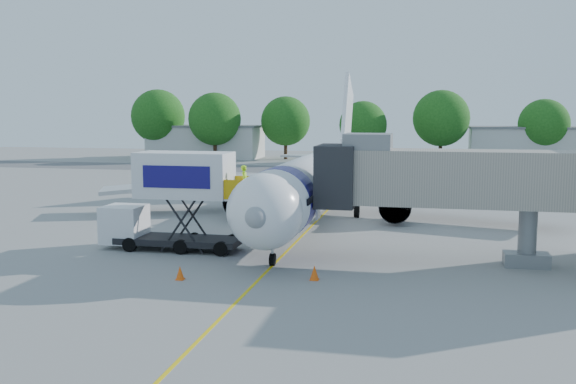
% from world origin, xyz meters
% --- Properties ---
extents(ground, '(160.00, 160.00, 0.00)m').
position_xyz_m(ground, '(0.00, 0.00, 0.00)').
color(ground, gray).
rests_on(ground, ground).
extents(guidance_line, '(0.15, 70.00, 0.01)m').
position_xyz_m(guidance_line, '(0.00, 0.00, 0.01)').
color(guidance_line, yellow).
rests_on(guidance_line, ground).
extents(taxiway_strip, '(120.00, 10.00, 0.01)m').
position_xyz_m(taxiway_strip, '(0.00, 42.00, 0.00)').
color(taxiway_strip, '#59595B').
rests_on(taxiway_strip, ground).
extents(aircraft, '(34.17, 37.73, 11.35)m').
position_xyz_m(aircraft, '(0.00, 4.12, 2.95)').
color(aircraft, white).
rests_on(aircraft, ground).
extents(jet_bridge, '(13.90, 3.20, 6.60)m').
position_xyz_m(jet_bridge, '(7.99, -7.00, 4.34)').
color(jet_bridge, '#A59D8D').
rests_on(jet_bridge, ground).
extents(catering_hiloader, '(8.55, 2.44, 5.50)m').
position_xyz_m(catering_hiloader, '(-6.27, -7.00, 2.76)').
color(catering_hiloader, black).
rests_on(catering_hiloader, ground).
extents(ground_tug, '(3.46, 1.91, 1.35)m').
position_xyz_m(ground_tug, '(1.04, -19.40, 0.71)').
color(ground_tug, silver).
rests_on(ground_tug, ground).
extents(safety_cone_a, '(0.43, 0.43, 0.69)m').
position_xyz_m(safety_cone_a, '(2.53, -11.75, 0.33)').
color(safety_cone_a, '#FA570D').
rests_on(safety_cone_a, ground).
extents(safety_cone_b, '(0.41, 0.41, 0.65)m').
position_xyz_m(safety_cone_b, '(-3.56, -13.01, 0.31)').
color(safety_cone_b, '#FA570D').
rests_on(safety_cone_b, ground).
extents(outbuilding_left, '(18.40, 8.40, 5.30)m').
position_xyz_m(outbuilding_left, '(-28.00, 60.00, 2.66)').
color(outbuilding_left, beige).
rests_on(outbuilding_left, ground).
extents(outbuilding_right, '(16.40, 7.40, 5.30)m').
position_xyz_m(outbuilding_right, '(22.00, 62.00, 2.66)').
color(outbuilding_right, beige).
rests_on(outbuilding_right, ground).
extents(tree_a, '(8.72, 8.72, 11.12)m').
position_xyz_m(tree_a, '(-35.46, 58.12, 6.75)').
color(tree_a, '#382314').
rests_on(tree_a, ground).
extents(tree_b, '(8.24, 8.24, 10.50)m').
position_xyz_m(tree_b, '(-25.04, 55.87, 6.37)').
color(tree_b, '#382314').
rests_on(tree_b, ground).
extents(tree_c, '(7.79, 7.79, 9.93)m').
position_xyz_m(tree_c, '(-14.41, 59.27, 6.03)').
color(tree_c, '#382314').
rests_on(tree_c, ground).
extents(tree_d, '(7.16, 7.16, 9.13)m').
position_xyz_m(tree_d, '(-1.94, 56.69, 5.54)').
color(tree_d, '#382314').
rests_on(tree_d, ground).
extents(tree_e, '(8.45, 8.45, 10.78)m').
position_xyz_m(tree_e, '(9.54, 59.25, 6.54)').
color(tree_e, '#382314').
rests_on(tree_e, ground).
extents(tree_f, '(7.38, 7.38, 9.41)m').
position_xyz_m(tree_f, '(24.33, 60.54, 5.71)').
color(tree_f, '#382314').
rests_on(tree_f, ground).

